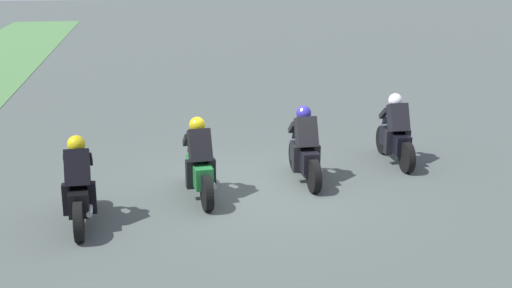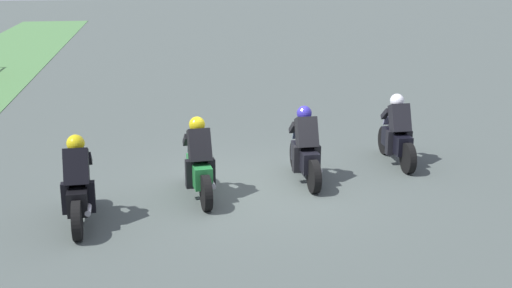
% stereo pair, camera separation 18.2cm
% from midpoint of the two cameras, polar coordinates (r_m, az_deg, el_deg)
% --- Properties ---
extents(ground_plane, '(120.00, 120.00, 0.00)m').
position_cam_midpoint_polar(ground_plane, '(12.86, 0.64, -3.80)').
color(ground_plane, '#404945').
extents(rider_lane_a, '(2.04, 0.54, 1.51)m').
position_cam_midpoint_polar(rider_lane_a, '(14.54, 12.44, 0.73)').
color(rider_lane_a, black).
rests_on(rider_lane_a, ground_plane).
extents(rider_lane_b, '(2.04, 0.54, 1.51)m').
position_cam_midpoint_polar(rider_lane_b, '(13.11, 4.66, -0.60)').
color(rider_lane_b, black).
rests_on(rider_lane_b, ground_plane).
extents(rider_lane_c, '(2.04, 0.56, 1.51)m').
position_cam_midpoint_polar(rider_lane_c, '(12.23, -4.51, -1.81)').
color(rider_lane_c, black).
rests_on(rider_lane_c, ground_plane).
extents(rider_lane_d, '(2.04, 0.55, 1.51)m').
position_cam_midpoint_polar(rider_lane_d, '(11.36, -14.63, -3.70)').
color(rider_lane_d, black).
rests_on(rider_lane_d, ground_plane).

